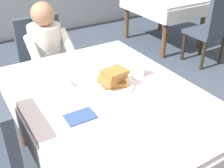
{
  "coord_description": "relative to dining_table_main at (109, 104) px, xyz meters",
  "views": [
    {
      "loc": [
        -0.78,
        -1.3,
        1.7
      ],
      "look_at": [
        0.03,
        0.02,
        0.79
      ],
      "focal_mm": 44.22,
      "sensor_mm": 36.0,
      "label": 1
    }
  ],
  "objects": [
    {
      "name": "breakfast_stack",
      "position": [
        0.07,
        0.06,
        0.16
      ],
      "size": [
        0.22,
        0.18,
        0.11
      ],
      "color": "#A36B33",
      "rests_on": "plate_breakfast"
    },
    {
      "name": "dining_table_main",
      "position": [
        0.0,
        0.0,
        0.0
      ],
      "size": [
        1.12,
        1.52,
        0.74
      ],
      "color": "silver",
      "rests_on": "ground"
    },
    {
      "name": "cup_coffee",
      "position": [
        0.31,
        0.09,
        0.13
      ],
      "size": [
        0.11,
        0.08,
        0.08
      ],
      "color": "white",
      "rests_on": "dining_table_main"
    },
    {
      "name": "diner_person",
      "position": [
        -0.05,
        1.01,
        0.02
      ],
      "size": [
        0.4,
        0.43,
        1.12
      ],
      "rotation": [
        0.0,
        0.0,
        3.14
      ],
      "color": "silver",
      "rests_on": "ground"
    },
    {
      "name": "background_table_far",
      "position": [
        2.14,
        1.91,
        -0.03
      ],
      "size": [
        0.92,
        1.12,
        0.74
      ],
      "color": "white",
      "rests_on": "ground"
    },
    {
      "name": "background_chair_empty",
      "position": [
        2.14,
        0.96,
        -0.12
      ],
      "size": [
        0.44,
        0.45,
        0.93
      ],
      "color": "#384251",
      "rests_on": "ground"
    },
    {
      "name": "plate_breakfast",
      "position": [
        0.06,
        0.05,
        0.1
      ],
      "size": [
        0.28,
        0.28,
        0.02
      ],
      "primitive_type": "cylinder",
      "color": "white",
      "rests_on": "dining_table_main"
    },
    {
      "name": "chair_diner",
      "position": [
        -0.05,
        1.17,
        -0.12
      ],
      "size": [
        0.44,
        0.45,
        0.93
      ],
      "rotation": [
        0.0,
        0.0,
        3.14
      ],
      "color": "#384251",
      "rests_on": "ground"
    },
    {
      "name": "napkin_folded",
      "position": [
        -0.28,
        -0.14,
        0.09
      ],
      "size": [
        0.17,
        0.12,
        0.01
      ],
      "primitive_type": "cube",
      "rotation": [
        0.0,
        0.0,
        -0.02
      ],
      "color": "#334C7F",
      "rests_on": "dining_table_main"
    },
    {
      "name": "knife_right_of_plate",
      "position": [
        0.25,
        0.03,
        0.09
      ],
      "size": [
        0.02,
        0.2,
        0.0
      ],
      "primitive_type": "cube",
      "rotation": [
        0.0,
        0.0,
        1.55
      ],
      "color": "silver",
      "rests_on": "dining_table_main"
    },
    {
      "name": "spoon_near_edge",
      "position": [
        0.05,
        -0.29,
        0.09
      ],
      "size": [
        0.15,
        0.05,
        0.0
      ],
      "primitive_type": "cube",
      "rotation": [
        0.0,
        0.0,
        -0.22
      ],
      "color": "silver",
      "rests_on": "dining_table_main"
    },
    {
      "name": "syrup_pitcher",
      "position": [
        -0.18,
        0.21,
        0.13
      ],
      "size": [
        0.08,
        0.08,
        0.07
      ],
      "color": "silver",
      "rests_on": "dining_table_main"
    },
    {
      "name": "fork_left_of_plate",
      "position": [
        -0.13,
        0.03,
        0.09
      ],
      "size": [
        0.02,
        0.18,
        0.0
      ],
      "primitive_type": "cube",
      "rotation": [
        0.0,
        0.0,
        1.58
      ],
      "color": "silver",
      "rests_on": "dining_table_main"
    }
  ]
}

